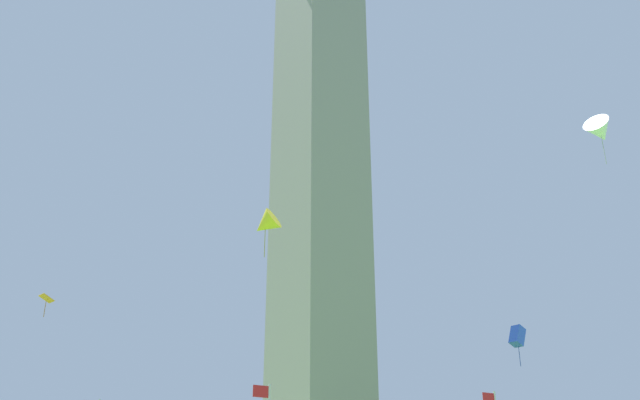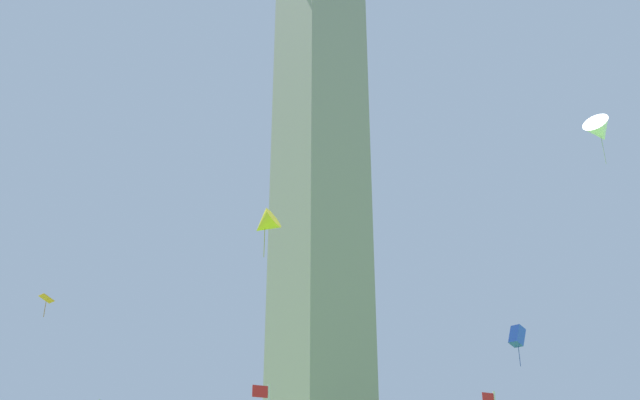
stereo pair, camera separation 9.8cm
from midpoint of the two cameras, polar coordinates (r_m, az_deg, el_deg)
obelisk_monument at (r=62.63m, az=0.05°, el=3.57°), size 6.72×6.72×61.13m
kite_blue_box at (r=47.48m, az=16.52°, el=-11.07°), size 1.18×0.75×2.74m
kite_white_delta at (r=43.90m, az=22.83°, el=5.44°), size 2.31×1.98×3.23m
kite_orange_diamond at (r=52.80m, az=-22.26°, el=-7.84°), size 1.03×1.09×1.58m
kite_yellow_delta at (r=42.56m, az=-4.65°, el=-2.09°), size 2.39×2.54×3.22m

